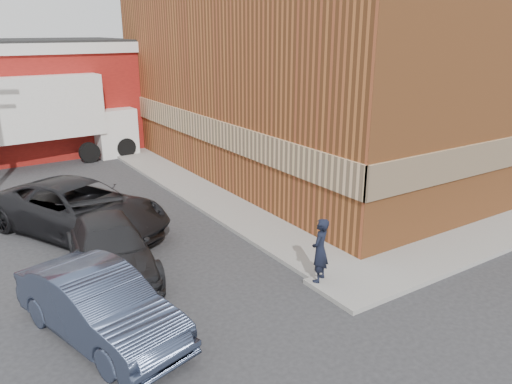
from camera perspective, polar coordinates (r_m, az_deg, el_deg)
ground at (r=13.15m, az=7.13°, el=-9.76°), size 90.00×90.00×0.00m
brick_building at (r=24.04m, az=9.37°, el=14.52°), size 14.25×18.25×9.36m
sidewalk_west at (r=20.51m, az=-7.90°, el=0.80°), size 1.80×18.00×0.12m
man at (r=12.45m, az=7.33°, el=-6.61°), size 0.72×0.64×1.65m
sedan at (r=10.96m, az=-17.39°, el=-12.30°), size 2.68×4.68×1.46m
suv_a at (r=16.37m, az=-19.52°, el=-1.80°), size 5.08×6.58×1.66m
suv_b at (r=13.68m, az=-16.31°, el=-6.10°), size 2.45×4.87×1.36m
box_truck at (r=25.47m, az=-23.00°, el=8.29°), size 8.44×2.91×4.11m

